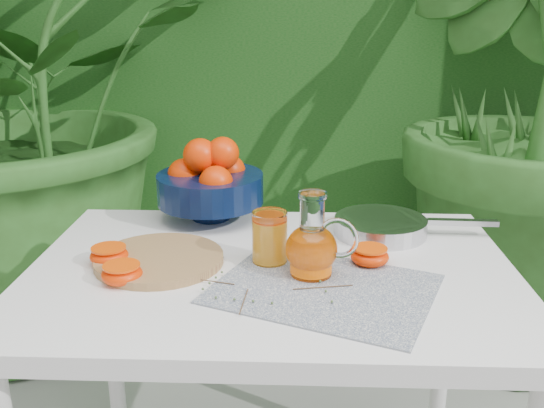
{
  "coord_description": "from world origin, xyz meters",
  "views": [
    {
      "loc": [
        0.13,
        -1.05,
        1.26
      ],
      "look_at": [
        0.08,
        0.12,
        0.88
      ],
      "focal_mm": 40.0,
      "sensor_mm": 36.0,
      "label": 1
    }
  ],
  "objects_px": {
    "white_table": "(272,302)",
    "saute_pan": "(382,225)",
    "fruit_bowl": "(210,182)",
    "juice_pitcher": "(312,247)",
    "cutting_board": "(159,259)"
  },
  "relations": [
    {
      "from": "white_table",
      "to": "saute_pan",
      "type": "bearing_deg",
      "value": 38.36
    },
    {
      "from": "fruit_bowl",
      "to": "juice_pitcher",
      "type": "distance_m",
      "value": 0.42
    },
    {
      "from": "saute_pan",
      "to": "juice_pitcher",
      "type": "bearing_deg",
      "value": -125.27
    },
    {
      "from": "juice_pitcher",
      "to": "white_table",
      "type": "bearing_deg",
      "value": 153.7
    },
    {
      "from": "saute_pan",
      "to": "fruit_bowl",
      "type": "bearing_deg",
      "value": 166.66
    },
    {
      "from": "white_table",
      "to": "fruit_bowl",
      "type": "xyz_separation_m",
      "value": [
        -0.17,
        0.3,
        0.18
      ]
    },
    {
      "from": "juice_pitcher",
      "to": "saute_pan",
      "type": "distance_m",
      "value": 0.3
    },
    {
      "from": "fruit_bowl",
      "to": "juice_pitcher",
      "type": "bearing_deg",
      "value": -53.77
    },
    {
      "from": "cutting_board",
      "to": "fruit_bowl",
      "type": "height_order",
      "value": "fruit_bowl"
    },
    {
      "from": "juice_pitcher",
      "to": "saute_pan",
      "type": "bearing_deg",
      "value": 54.73
    },
    {
      "from": "white_table",
      "to": "cutting_board",
      "type": "distance_m",
      "value": 0.25
    },
    {
      "from": "cutting_board",
      "to": "saute_pan",
      "type": "relative_size",
      "value": 0.7
    },
    {
      "from": "cutting_board",
      "to": "fruit_bowl",
      "type": "distance_m",
      "value": 0.31
    },
    {
      "from": "white_table",
      "to": "cutting_board",
      "type": "height_order",
      "value": "cutting_board"
    },
    {
      "from": "juice_pitcher",
      "to": "saute_pan",
      "type": "relative_size",
      "value": 0.45
    }
  ]
}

